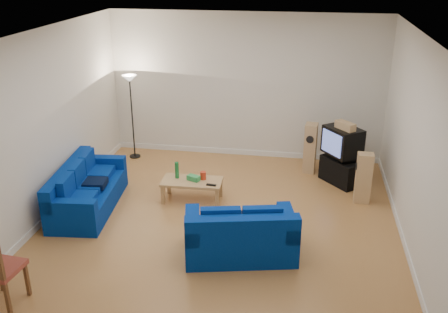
% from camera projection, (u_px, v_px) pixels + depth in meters
% --- Properties ---
extents(room, '(6.01, 6.51, 3.21)m').
position_uv_depth(room, '(220.00, 140.00, 7.95)').
color(room, brown).
rests_on(room, ground).
extents(sofa_three_seat, '(1.11, 2.16, 0.80)m').
position_uv_depth(sofa_three_seat, '(85.00, 193.00, 9.00)').
color(sofa_three_seat, navy).
rests_on(sofa_three_seat, ground).
extents(sofa_loveseat, '(1.83, 1.27, 0.83)m').
position_uv_depth(sofa_loveseat, '(241.00, 238.00, 7.54)').
color(sofa_loveseat, navy).
rests_on(sofa_loveseat, ground).
extents(coffee_table, '(1.12, 0.59, 0.40)m').
position_uv_depth(coffee_table, '(192.00, 183.00, 9.26)').
color(coffee_table, tan).
rests_on(coffee_table, ground).
extents(bottle, '(0.10, 0.10, 0.31)m').
position_uv_depth(bottle, '(177.00, 170.00, 9.29)').
color(bottle, '#197233').
rests_on(bottle, coffee_table).
extents(tissue_box, '(0.26, 0.21, 0.09)m').
position_uv_depth(tissue_box, '(194.00, 178.00, 9.22)').
color(tissue_box, green).
rests_on(tissue_box, coffee_table).
extents(red_canister, '(0.14, 0.14, 0.15)m').
position_uv_depth(red_canister, '(203.00, 175.00, 9.26)').
color(red_canister, red).
rests_on(red_canister, coffee_table).
extents(remote, '(0.18, 0.07, 0.02)m').
position_uv_depth(remote, '(211.00, 185.00, 9.03)').
color(remote, black).
rests_on(remote, coffee_table).
extents(tv_stand, '(0.90, 0.94, 0.51)m').
position_uv_depth(tv_stand, '(341.00, 171.00, 10.01)').
color(tv_stand, black).
rests_on(tv_stand, ground).
extents(av_receiver, '(0.44, 0.47, 0.09)m').
position_uv_depth(av_receiver, '(345.00, 157.00, 9.88)').
color(av_receiver, black).
rests_on(av_receiver, tv_stand).
extents(television, '(0.84, 0.88, 0.55)m').
position_uv_depth(television, '(342.00, 141.00, 9.83)').
color(television, black).
rests_on(television, av_receiver).
extents(centre_speaker, '(0.40, 0.43, 0.15)m').
position_uv_depth(centre_speaker, '(345.00, 126.00, 9.61)').
color(centre_speaker, tan).
rests_on(centre_speaker, television).
extents(speaker_left, '(0.28, 0.35, 1.06)m').
position_uv_depth(speaker_left, '(310.00, 148.00, 10.42)').
color(speaker_left, tan).
rests_on(speaker_left, ground).
extents(speaker_right, '(0.30, 0.23, 0.96)m').
position_uv_depth(speaker_right, '(363.00, 178.00, 9.15)').
color(speaker_right, tan).
rests_on(speaker_right, ground).
extents(floor_lamp, '(0.32, 0.32, 1.89)m').
position_uv_depth(floor_lamp, '(130.00, 90.00, 10.79)').
color(floor_lamp, black).
rests_on(floor_lamp, ground).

